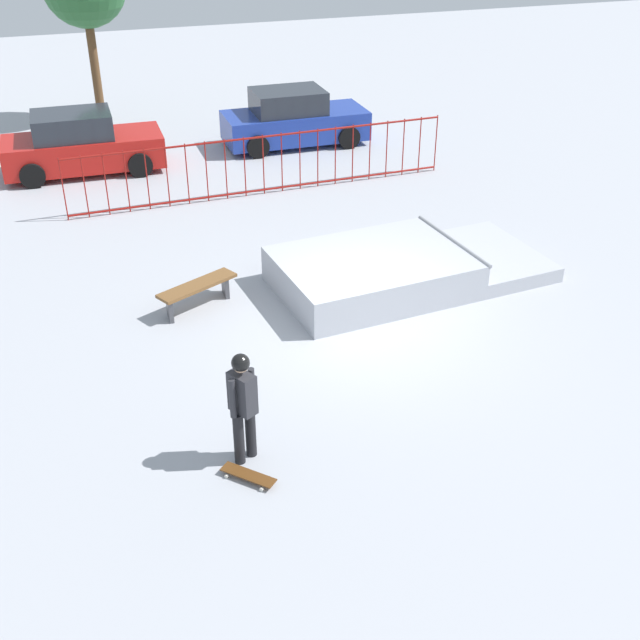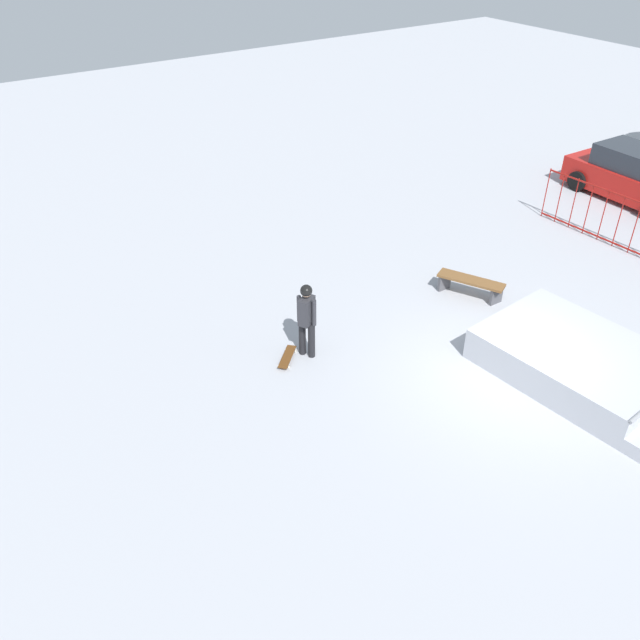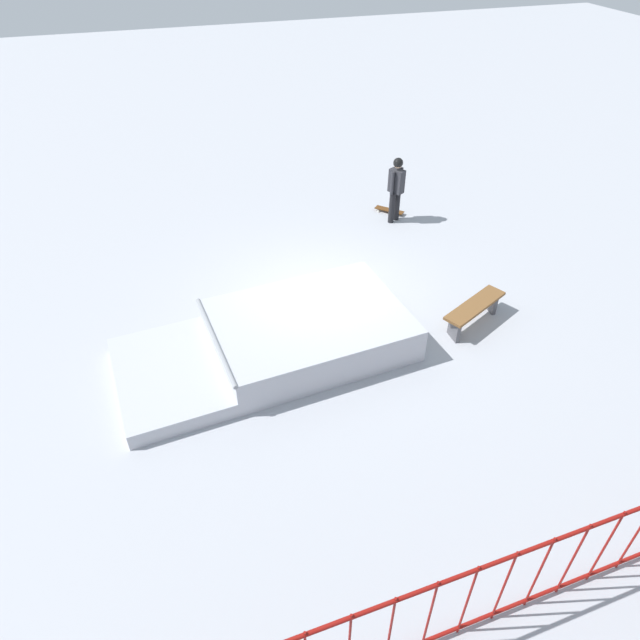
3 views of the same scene
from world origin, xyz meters
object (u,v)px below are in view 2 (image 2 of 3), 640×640
object	(u,v)px
skateboard	(287,357)
parked_car_red	(633,177)
park_bench	(471,284)
skater	(307,315)
skate_ramp	(596,372)

from	to	relation	value
skateboard	parked_car_red	size ratio (longest dim) A/B	0.17
skateboard	park_bench	world-z (taller)	park_bench
skater	skateboard	bearing A→B (deg)	141.24
skate_ramp	park_bench	distance (m)	3.84
park_bench	parked_car_red	bearing A→B (deg)	100.09
skateboard	parked_car_red	world-z (taller)	parked_car_red
skater	skate_ramp	bearing A→B (deg)	-72.63
parked_car_red	skateboard	bearing A→B (deg)	-84.03
skater	parked_car_red	world-z (taller)	skater
skater	parked_car_red	size ratio (longest dim) A/B	0.42
skateboard	parked_car_red	distance (m)	13.41
skate_ramp	park_bench	bearing A→B (deg)	169.63
skate_ramp	park_bench	world-z (taller)	skate_ramp
park_bench	skate_ramp	bearing A→B (deg)	-4.56
skate_ramp	skater	size ratio (longest dim) A/B	3.27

